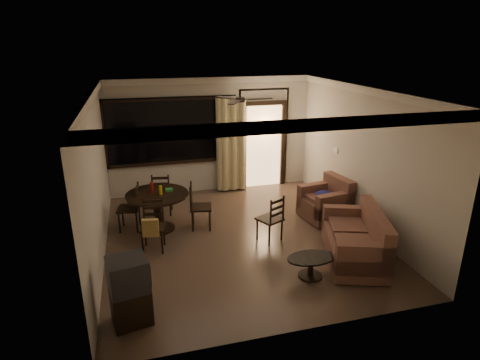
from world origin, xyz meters
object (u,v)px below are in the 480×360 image
object	(u,v)px
coffee_table	(311,263)
tv_cabinet	(130,291)
dining_table	(158,201)
dining_chair_east	(201,215)
armchair	(327,202)
side_chair	(270,227)
dining_chair_south	(153,235)
dining_chair_north	(163,201)
dining_chair_west	(130,216)
sofa	(358,241)

from	to	relation	value
coffee_table	tv_cabinet	bearing A→B (deg)	-172.18
dining_table	dining_chair_east	size ratio (longest dim) A/B	1.30
armchair	side_chair	world-z (taller)	side_chair
armchair	dining_chair_south	bearing A→B (deg)	178.37
dining_chair_south	side_chair	bearing A→B (deg)	5.70
dining_chair_north	tv_cabinet	bearing A→B (deg)	89.27
tv_cabinet	armchair	bearing A→B (deg)	19.10
dining_table	dining_chair_west	distance (m)	0.66
dining_chair_east	side_chair	size ratio (longest dim) A/B	1.03
dining_chair_north	coffee_table	bearing A→B (deg)	134.07
dining_chair_north	armchair	xyz separation A→B (m)	(3.36, -1.15, 0.08)
side_chair	dining_chair_east	bearing A→B (deg)	-62.78
tv_cabinet	dining_chair_north	bearing A→B (deg)	67.34
dining_chair_west	sofa	world-z (taller)	dining_chair_west
dining_table	side_chair	bearing A→B (deg)	-27.23
dining_table	coffee_table	size ratio (longest dim) A/B	1.54
dining_chair_west	dining_chair_east	xyz separation A→B (m)	(1.38, -0.31, 0.00)
dining_chair_south	sofa	bearing A→B (deg)	-9.87
sofa	coffee_table	bearing A→B (deg)	-145.74
dining_chair_east	coffee_table	size ratio (longest dim) A/B	1.19
dining_chair_west	side_chair	size ratio (longest dim) A/B	1.03
dining_chair_north	armchair	bearing A→B (deg)	171.76
dining_chair_south	side_chair	distance (m)	2.17
dining_chair_west	side_chair	bearing A→B (deg)	75.78
dining_chair_east	coffee_table	world-z (taller)	dining_chair_east
coffee_table	side_chair	size ratio (longest dim) A/B	0.87
dining_table	dining_chair_north	xyz separation A→B (m)	(0.14, 0.77, -0.32)
dining_chair_east	dining_chair_west	bearing A→B (deg)	87.99
dining_chair_east	dining_chair_south	xyz separation A→B (m)	(-0.98, -0.69, 0.02)
armchair	sofa	bearing A→B (deg)	-108.27
sofa	armchair	world-z (taller)	sofa
sofa	coffee_table	distance (m)	1.04
dining_chair_west	dining_chair_south	size ratio (longest dim) A/B	1.00
dining_chair_west	tv_cabinet	size ratio (longest dim) A/B	1.00
dining_table	side_chair	size ratio (longest dim) A/B	1.34
dining_table	tv_cabinet	size ratio (longest dim) A/B	1.29
dining_chair_east	tv_cabinet	size ratio (longest dim) A/B	1.00
dining_chair_east	tv_cabinet	distance (m)	2.96
sofa	dining_chair_east	bearing A→B (deg)	159.59
dining_chair_south	tv_cabinet	xyz separation A→B (m)	(-0.41, -1.92, 0.17)
dining_chair_south	tv_cabinet	distance (m)	1.97
armchair	side_chair	size ratio (longest dim) A/B	1.07
dining_chair_west	coffee_table	size ratio (longest dim) A/B	1.19
sofa	side_chair	distance (m)	1.63
dining_table	dining_chair_south	bearing A→B (deg)	-100.71
side_chair	dining_table	bearing A→B (deg)	-53.45
dining_table	armchair	xyz separation A→B (m)	(3.50, -0.37, -0.25)
dining_chair_north	coffee_table	distance (m)	3.78
dining_chair_south	armchair	distance (m)	3.69
side_chair	tv_cabinet	bearing A→B (deg)	7.84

